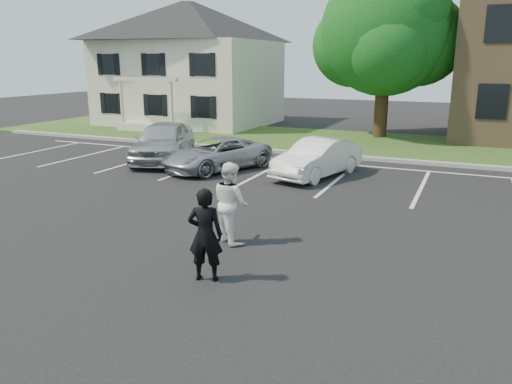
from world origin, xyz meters
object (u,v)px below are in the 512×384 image
(man_black_suit, at_px, (205,235))
(man_white_shirt, at_px, (231,203))
(tree, at_px, (388,34))
(house, at_px, (190,64))
(car_silver_minivan, at_px, (217,154))
(car_silver_west, at_px, (163,141))
(car_white_sedan, at_px, (317,158))

(man_black_suit, relative_size, man_white_shirt, 0.97)
(tree, bearing_deg, house, 173.54)
(tree, height_order, car_silver_minivan, tree)
(car_silver_minivan, bearing_deg, man_white_shirt, -36.18)
(car_silver_minivan, bearing_deg, tree, 91.76)
(car_silver_west, bearing_deg, man_black_suit, -71.85)
(tree, relative_size, man_black_suit, 4.94)
(house, bearing_deg, man_white_shirt, -56.84)
(car_silver_west, relative_size, car_silver_minivan, 1.11)
(man_black_suit, relative_size, car_white_sedan, 0.44)
(house, relative_size, car_silver_west, 2.15)
(car_silver_west, distance_m, car_white_sedan, 6.61)
(house, xyz_separation_m, man_black_suit, (12.84, -20.94, -2.94))
(man_black_suit, distance_m, car_silver_west, 11.86)
(man_white_shirt, relative_size, car_silver_west, 0.38)
(house, height_order, tree, tree)
(man_black_suit, height_order, car_white_sedan, man_black_suit)
(man_white_shirt, xyz_separation_m, car_white_sedan, (-0.15, 7.17, -0.26))
(house, height_order, man_white_shirt, house)
(house, distance_m, man_black_suit, 24.74)
(man_black_suit, bearing_deg, tree, -106.44)
(car_silver_minivan, height_order, car_white_sedan, car_white_sedan)
(man_black_suit, height_order, car_silver_west, man_black_suit)
(house, height_order, car_white_sedan, house)
(car_silver_west, bearing_deg, car_white_sedan, -21.19)
(tree, bearing_deg, car_white_sedan, -92.48)
(tree, distance_m, car_silver_west, 13.14)
(tree, bearing_deg, car_silver_west, -124.87)
(house, bearing_deg, man_black_suit, -58.48)
(man_black_suit, bearing_deg, house, -75.49)
(tree, height_order, car_white_sedan, tree)
(car_silver_minivan, bearing_deg, house, 147.99)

